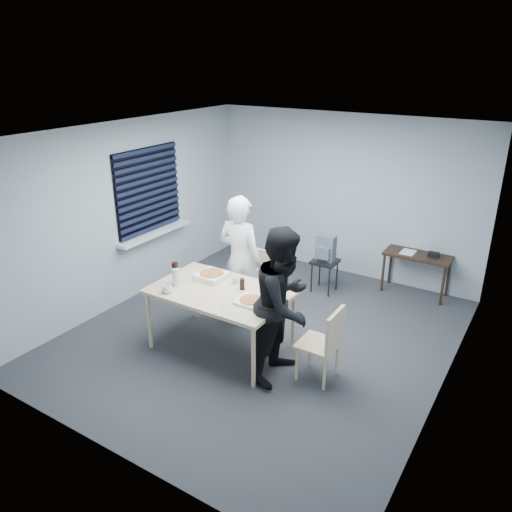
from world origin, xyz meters
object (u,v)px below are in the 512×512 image
Objects in this scene: mug_b at (235,279)px; dining_table at (220,295)px; person_black at (284,304)px; soda_bottle at (175,274)px; backpack at (325,249)px; chair_right at (325,340)px; mug_a at (167,289)px; person_white at (240,260)px; chair_far at (254,276)px; stool at (325,267)px; side_table at (417,259)px.

dining_table is at bearing -97.10° from mug_b.
person_black is 6.42× the size of soda_bottle.
chair_right is at bearing -57.36° from backpack.
person_white is at bearing 74.90° from mug_a.
backpack reaches higher than mug_b.
mug_a is (-0.89, -2.52, 0.14)m from backpack.
chair_far is 1.22m from stool.
mug_b is at bearing 171.52° from chair_right.
mug_a is (-1.85, -0.46, 0.33)m from chair_right.
mug_b is at bearing -93.33° from backpack.
person_black is at bearing -20.56° from mug_b.
chair_far is at bearing -113.15° from backpack.
chair_far is at bearing 74.31° from soda_bottle.
soda_bottle reaches higher than backpack.
chair_right is at bearing 157.18° from person_white.
side_table is at bearing -13.77° from person_black.
person_black is 2.26m from backpack.
soda_bottle is (-1.47, -0.08, 0.05)m from person_black.
person_black reaches higher than mug_b.
side_table is at bearing 56.73° from mug_a.
backpack is at bearing 12.90° from person_black.
person_black is (1.12, -1.15, 0.37)m from chair_far.
backpack is at bearing -112.76° from person_white.
person_white reaches higher than mug_b.
person_black is (0.90, -0.06, 0.15)m from dining_table.
soda_bottle reaches higher than mug_a.
chair_right is (1.36, 0.07, -0.23)m from dining_table.
soda_bottle is at bearing 66.45° from person_white.
backpack is (-0.50, 2.19, -0.18)m from person_black.
chair_right is 0.50× the size of person_white.
stool is at bearing 59.42° from chair_far.
backpack reaches higher than chair_right.
mug_b is at bearing 33.98° from soda_bottle.
side_table is 3.67m from soda_bottle.
mug_b is at bearing 116.54° from person_white.
backpack reaches higher than dining_table.
backpack reaches higher than mug_a.
chair_right is 8.90× the size of mug_b.
person_black is 0.93m from mug_b.
person_black is 2.96m from side_table.
backpack is 1.44× the size of soda_bottle.
person_black is at bearing -45.80° from chair_far.
mug_a is at bearing -101.74° from backpack.
person_white and person_black have the same top height.
chair_right is 1.73× the size of stool.
backpack is 2.68m from mug_a.
chair_far is 1.65m from person_black.
side_table is at bearing 28.64° from stool.
person_white is 2.77m from side_table.
side_table is (1.79, 2.08, -0.32)m from person_white.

